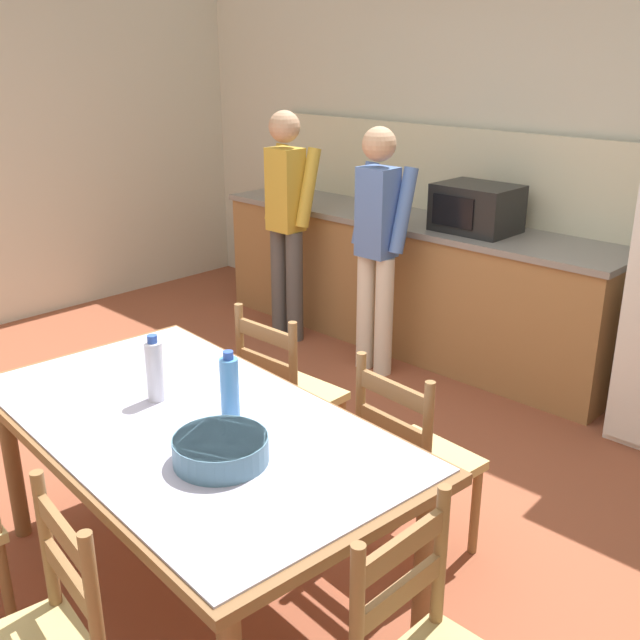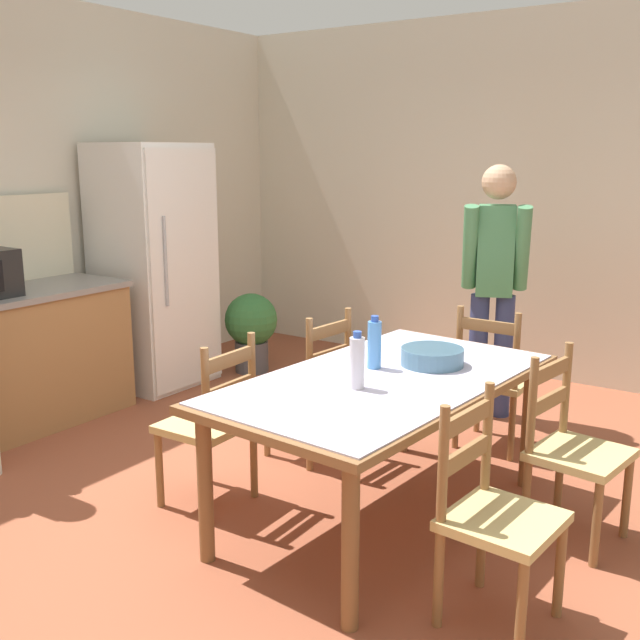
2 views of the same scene
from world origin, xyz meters
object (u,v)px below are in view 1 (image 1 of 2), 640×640
Objects in this scene: microwave at (476,208)px; person_at_sink at (287,215)px; chair_side_far_right at (413,462)px; chair_side_far_left at (287,396)px; dining_table at (190,438)px; person_at_counter at (377,239)px; bottle_off_centre at (230,388)px; bottle_near_centre at (155,370)px; serving_bowl at (221,448)px.

microwave is 0.30× the size of person_at_sink.
chair_side_far_right and chair_side_far_left have the same top height.
microwave is at bearing -68.05° from person_at_sink.
chair_side_far_left is at bearing -133.81° from person_at_sink.
chair_side_far_left is at bearing -85.27° from microwave.
dining_table is 0.92m from chair_side_far_left.
person_at_sink is 1.03× the size of person_at_counter.
person_at_counter is (-0.53, 1.31, 0.46)m from chair_side_far_left.
dining_table is at bearing -141.18° from person_at_sink.
bottle_off_centre is at bearing 121.21° from chair_side_far_left.
bottle_near_centre reaches higher than chair_side_far_left.
person_at_sink reaches higher than bottle_near_centre.
bottle_near_centre is at bearing 175.49° from dining_table.
dining_table is 2.10× the size of chair_side_far_right.
chair_side_far_right is at bearing -62.84° from microwave.
bottle_near_centre is 0.17× the size of person_at_counter.
microwave is 0.55× the size of chair_side_far_right.
person_at_sink reaches higher than person_at_counter.
bottle_near_centre reaches higher than dining_table.
bottle_near_centre is at bearing 97.09° from chair_side_far_left.
person_at_counter is at bearing -40.40° from chair_side_far_right.
bottle_near_centre is at bearing -84.18° from microwave.
chair_side_far_left is (-0.12, 0.81, -0.44)m from bottle_near_centre.
bottle_near_centre is (0.27, -2.64, -0.20)m from microwave.
chair_side_far_left reaches higher than serving_bowl.
person_at_sink is (-1.39, 1.33, 0.48)m from chair_side_far_left.
person_at_counter reaches higher than dining_table.
person_at_counter is (-0.88, 2.14, 0.22)m from dining_table.
microwave is 2.73m from dining_table.
serving_bowl is (0.81, -2.76, -0.27)m from microwave.
bottle_off_centre is 0.94m from chair_side_far_left.
bottle_off_centre is 0.86m from chair_side_far_right.
chair_side_far_left is (-0.45, 0.71, -0.44)m from bottle_off_centre.
chair_side_far_right is (0.16, 0.86, -0.36)m from serving_bowl.
chair_side_far_right is 0.82m from chair_side_far_left.
bottle_near_centre is 0.84× the size of serving_bowl.
microwave reaches higher than dining_table.
bottle_off_centre is (0.33, 0.10, 0.00)m from bottle_near_centre.
serving_bowl is at bearing -12.28° from bottle_near_centre.
person_at_counter is (0.85, -0.02, -0.03)m from person_at_sink.
dining_table is at bearing 162.32° from serving_bowl.
person_at_counter is at bearing -91.36° from person_at_sink.
chair_side_far_right is 1.99m from person_at_counter.
person_at_counter reaches higher than chair_side_far_right.
person_at_sink is at bearing 125.15° from bottle_near_centre.
bottle_off_centre is 0.30× the size of chair_side_far_left.
person_at_counter is (-1.20, 2.24, 0.09)m from serving_bowl.
bottle_near_centre is 2.62m from person_at_sink.
person_at_sink is at bearing 132.02° from bottle_off_centre.
bottle_off_centre is 0.31m from serving_bowl.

